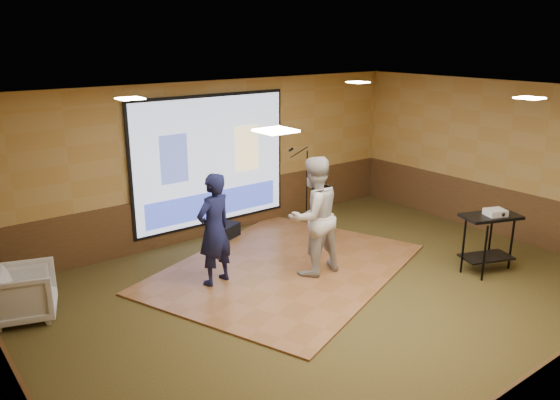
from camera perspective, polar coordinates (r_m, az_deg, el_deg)
ground at (r=8.40m, az=5.47°, el=-10.12°), size 9.00×9.00×0.00m
room_shell at (r=7.69m, az=5.90°, el=3.93°), size 9.04×7.04×3.02m
wainscot_back at (r=10.82m, az=-7.08°, el=-1.18°), size 9.00×0.04×0.95m
wainscot_left at (r=6.40m, az=-26.73°, el=-16.47°), size 0.04×7.00×0.95m
wainscot_right at (r=11.56m, az=22.05°, el=-1.14°), size 0.04×7.00×0.95m
projector_screen at (r=10.52m, az=-7.16°, el=3.95°), size 3.32×0.06×2.52m
downlight_nw at (r=7.86m, az=-15.39°, el=10.19°), size 0.32×0.32×0.02m
downlight_ne at (r=10.36m, az=8.14°, el=12.08°), size 0.32×0.32×0.02m
downlight_sw at (r=4.99m, az=-0.46°, el=7.26°), size 0.32×0.32×0.02m
downlight_se at (r=8.39m, az=24.62°, el=9.67°), size 0.32×0.32×0.02m
dance_floor at (r=9.32m, az=0.55°, el=-7.12°), size 5.31×4.70×0.03m
player_left at (r=8.50m, az=-6.89°, el=-3.06°), size 0.73×0.56×1.79m
player_right at (r=8.79m, az=3.51°, el=-1.70°), size 0.96×0.75×1.96m
av_table at (r=9.65m, az=21.01°, el=-3.11°), size 0.94×0.49×0.98m
projector at (r=9.54m, az=21.58°, el=-1.21°), size 0.39×0.36×0.10m
mic_stand at (r=11.71m, az=2.59°, el=0.43°), size 0.62×0.26×1.59m
banquet_chair at (r=8.45m, az=-25.14°, el=-8.82°), size 1.03×1.01×0.74m
duffel_bag at (r=10.67m, az=-5.53°, el=-3.27°), size 0.55×0.46×0.29m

